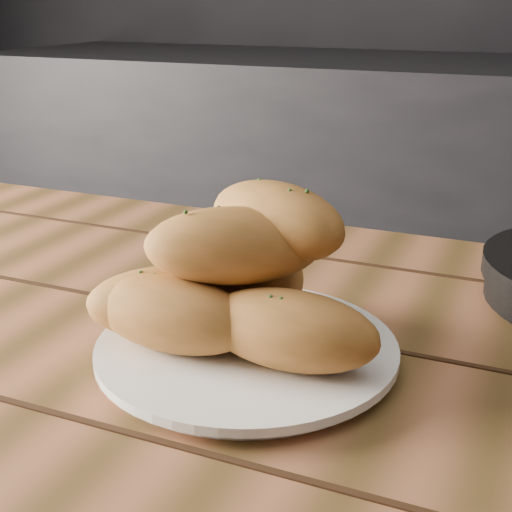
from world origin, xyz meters
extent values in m
cube|color=#9A5D39|center=(0.01, 0.40, 0.73)|extent=(1.63, 0.87, 0.04)
cylinder|color=brown|center=(-0.64, 0.75, 0.35)|extent=(0.07, 0.07, 0.71)
cylinder|color=white|center=(-0.16, 0.43, 0.76)|extent=(0.23, 0.23, 0.01)
cylinder|color=white|center=(-0.16, 0.43, 0.76)|extent=(0.26, 0.26, 0.01)
ellipsoid|color=#B36C31|center=(-0.21, 0.40, 0.80)|extent=(0.15, 0.07, 0.06)
ellipsoid|color=#B36C31|center=(-0.11, 0.41, 0.80)|extent=(0.15, 0.07, 0.06)
ellipsoid|color=#B36C31|center=(-0.16, 0.48, 0.80)|extent=(0.10, 0.15, 0.06)
ellipsoid|color=#B36C31|center=(-0.17, 0.43, 0.86)|extent=(0.16, 0.12, 0.06)
ellipsoid|color=#B36C31|center=(-0.14, 0.46, 0.87)|extent=(0.15, 0.11, 0.06)
ellipsoid|color=#B36C31|center=(-0.22, 0.42, 0.80)|extent=(0.16, 0.13, 0.06)
camera|label=1|loc=(0.06, -0.07, 1.05)|focal=50.00mm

